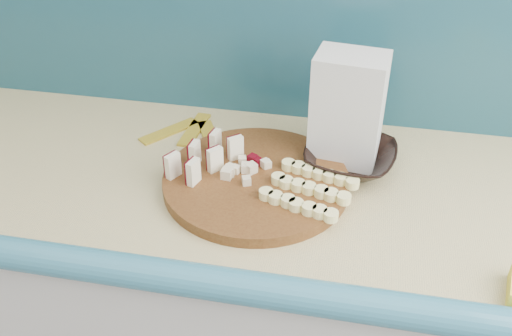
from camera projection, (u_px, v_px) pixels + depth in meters
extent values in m
cube|color=beige|center=(177.00, 315.00, 1.49)|extent=(2.20, 0.60, 0.88)
cube|color=#D4BE7C|center=(160.00, 174.00, 1.23)|extent=(2.20, 0.60, 0.03)
cube|color=teal|center=(103.00, 273.00, 0.99)|extent=(2.20, 0.06, 0.03)
cube|color=teal|center=(190.00, 8.00, 1.31)|extent=(2.20, 0.02, 0.50)
cylinder|color=#49260F|center=(256.00, 181.00, 1.16)|extent=(0.47, 0.47, 0.02)
cube|color=#FFF2CB|center=(173.00, 166.00, 1.14)|extent=(0.02, 0.03, 0.05)
cube|color=#4D050E|center=(169.00, 165.00, 1.14)|extent=(0.01, 0.03, 0.05)
cube|color=#FFF2CB|center=(195.00, 154.00, 1.18)|extent=(0.02, 0.03, 0.05)
cube|color=#4D050E|center=(191.00, 153.00, 1.18)|extent=(0.01, 0.03, 0.05)
cube|color=#FFF2CB|center=(216.00, 142.00, 1.21)|extent=(0.02, 0.03, 0.05)
cube|color=#4D050E|center=(212.00, 141.00, 1.21)|extent=(0.01, 0.03, 0.05)
cube|color=#FFF2CB|center=(194.00, 172.00, 1.12)|extent=(0.02, 0.03, 0.05)
cube|color=#4D050E|center=(190.00, 171.00, 1.12)|extent=(0.01, 0.03, 0.05)
cube|color=#FFF2CB|center=(215.00, 160.00, 1.16)|extent=(0.02, 0.03, 0.05)
cube|color=#4D050E|center=(212.00, 159.00, 1.16)|extent=(0.01, 0.03, 0.05)
cube|color=#FFF2CB|center=(236.00, 148.00, 1.19)|extent=(0.02, 0.03, 0.05)
cube|color=#4D050E|center=(232.00, 147.00, 1.20)|extent=(0.01, 0.03, 0.05)
cube|color=beige|center=(250.00, 170.00, 1.16)|extent=(0.02, 0.02, 0.02)
cube|color=beige|center=(254.00, 169.00, 1.16)|extent=(0.02, 0.02, 0.02)
cube|color=#4D050E|center=(255.00, 166.00, 1.17)|extent=(0.02, 0.02, 0.02)
cube|color=beige|center=(248.00, 167.00, 1.17)|extent=(0.02, 0.02, 0.02)
cube|color=beige|center=(246.00, 164.00, 1.17)|extent=(0.02, 0.02, 0.02)
cube|color=beige|center=(240.00, 164.00, 1.17)|extent=(0.02, 0.02, 0.02)
cube|color=beige|center=(241.00, 168.00, 1.16)|extent=(0.02, 0.02, 0.02)
cube|color=beige|center=(237.00, 170.00, 1.16)|extent=(0.02, 0.02, 0.02)
cube|color=#4D050E|center=(235.00, 173.00, 1.15)|extent=(0.02, 0.02, 0.02)
cube|color=beige|center=(243.00, 173.00, 1.15)|extent=(0.02, 0.02, 0.02)
cube|color=beige|center=(246.00, 175.00, 1.14)|extent=(0.02, 0.02, 0.02)
cube|color=beige|center=(248.00, 171.00, 1.15)|extent=(0.02, 0.02, 0.02)
cylinder|color=#FEF59B|center=(265.00, 195.00, 1.09)|extent=(0.03, 0.03, 0.02)
cylinder|color=#FEF59B|center=(275.00, 198.00, 1.08)|extent=(0.03, 0.03, 0.02)
cylinder|color=#FEF59B|center=(286.00, 201.00, 1.07)|extent=(0.03, 0.03, 0.02)
cylinder|color=#FEF59B|center=(297.00, 205.00, 1.07)|extent=(0.03, 0.03, 0.02)
cylinder|color=#FEF59B|center=(308.00, 208.00, 1.06)|extent=(0.03, 0.03, 0.02)
cylinder|color=#FEF59B|center=(320.00, 212.00, 1.05)|extent=(0.03, 0.03, 0.02)
cylinder|color=#FEF59B|center=(331.00, 215.00, 1.04)|extent=(0.03, 0.03, 0.02)
cylinder|color=#FEF59B|center=(277.00, 179.00, 1.13)|extent=(0.03, 0.03, 0.02)
cylinder|color=#FEF59B|center=(288.00, 182.00, 1.12)|extent=(0.03, 0.03, 0.02)
cylinder|color=#FEF59B|center=(298.00, 185.00, 1.12)|extent=(0.03, 0.03, 0.02)
cylinder|color=#FEF59B|center=(309.00, 188.00, 1.11)|extent=(0.03, 0.03, 0.02)
cylinder|color=#FEF59B|center=(320.00, 192.00, 1.10)|extent=(0.03, 0.03, 0.02)
cylinder|color=#FEF59B|center=(331.00, 195.00, 1.09)|extent=(0.03, 0.03, 0.02)
cylinder|color=#FEF59B|center=(342.00, 198.00, 1.08)|extent=(0.03, 0.03, 0.02)
cylinder|color=#FEF59B|center=(289.00, 164.00, 1.17)|extent=(0.03, 0.03, 0.02)
cylinder|color=#FEF59B|center=(299.00, 167.00, 1.17)|extent=(0.03, 0.03, 0.02)
cylinder|color=#FEF59B|center=(309.00, 170.00, 1.16)|extent=(0.03, 0.03, 0.02)
cylinder|color=#FEF59B|center=(320.00, 173.00, 1.15)|extent=(0.03, 0.03, 0.02)
cylinder|color=#FEF59B|center=(330.00, 176.00, 1.14)|extent=(0.03, 0.03, 0.02)
cylinder|color=#FEF59B|center=(341.00, 179.00, 1.13)|extent=(0.03, 0.03, 0.02)
cylinder|color=#FEF59B|center=(352.00, 182.00, 1.12)|extent=(0.03, 0.03, 0.02)
imported|color=black|center=(350.00, 158.00, 1.21)|extent=(0.22, 0.22, 0.05)
cube|color=silver|center=(347.00, 110.00, 1.18)|extent=(0.15, 0.12, 0.24)
cube|color=yellow|center=(169.00, 131.00, 1.34)|extent=(0.12, 0.14, 0.01)
cube|color=yellow|center=(194.00, 129.00, 1.34)|extent=(0.04, 0.15, 0.01)
cube|color=yellow|center=(211.00, 138.00, 1.31)|extent=(0.10, 0.15, 0.01)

